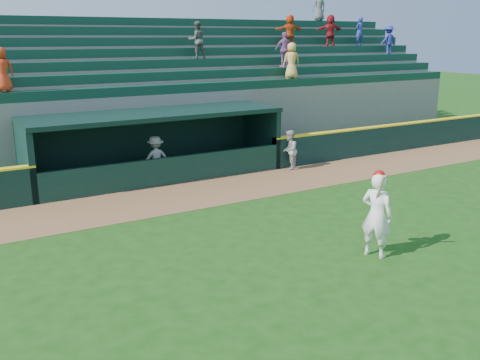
# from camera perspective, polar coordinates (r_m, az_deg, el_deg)

# --- Properties ---
(ground) EXTENTS (120.00, 120.00, 0.00)m
(ground) POSITION_cam_1_polar(r_m,az_deg,el_deg) (13.83, 3.40, -6.70)
(ground) COLOR #1A4310
(ground) RESTS_ON ground
(warning_track) EXTENTS (40.00, 3.00, 0.01)m
(warning_track) POSITION_cam_1_polar(r_m,az_deg,el_deg) (17.87, -5.39, -1.64)
(warning_track) COLOR brown
(warning_track) RESTS_ON ground
(field_wall_right) EXTENTS (15.50, 0.30, 1.20)m
(field_wall_right) POSITION_cam_1_polar(r_m,az_deg,el_deg) (26.35, 17.80, 4.48)
(field_wall_right) COLOR black
(field_wall_right) RESTS_ON ground
(wall_stripe_right) EXTENTS (15.50, 0.32, 0.06)m
(wall_stripe_right) POSITION_cam_1_polar(r_m,az_deg,el_deg) (26.25, 17.91, 5.83)
(wall_stripe_right) COLOR yellow
(wall_stripe_right) RESTS_ON field_wall_right
(dugout_player_front) EXTENTS (0.97, 0.96, 1.58)m
(dugout_player_front) POSITION_cam_1_polar(r_m,az_deg,el_deg) (21.16, 5.32, 3.20)
(dugout_player_front) COLOR #A4A59F
(dugout_player_front) RESTS_ON ground
(dugout_player_inside) EXTENTS (1.09, 0.65, 1.65)m
(dugout_player_inside) POSITION_cam_1_polar(r_m,az_deg,el_deg) (19.70, -8.97, 2.29)
(dugout_player_inside) COLOR #ACACA7
(dugout_player_inside) RESTS_ON ground
(dugout) EXTENTS (9.40, 2.80, 2.46)m
(dugout) POSITION_cam_1_polar(r_m,az_deg,el_deg) (20.33, -9.24, 4.21)
(dugout) COLOR slate
(dugout) RESTS_ON ground
(stands) EXTENTS (34.50, 6.27, 7.59)m
(stands) POSITION_cam_1_polar(r_m,az_deg,el_deg) (24.45, -13.27, 8.30)
(stands) COLOR slate
(stands) RESTS_ON ground
(batter_at_plate) EXTENTS (0.75, 0.90, 2.15)m
(batter_at_plate) POSITION_cam_1_polar(r_m,az_deg,el_deg) (13.07, 14.38, -3.53)
(batter_at_plate) COLOR white
(batter_at_plate) RESTS_ON ground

